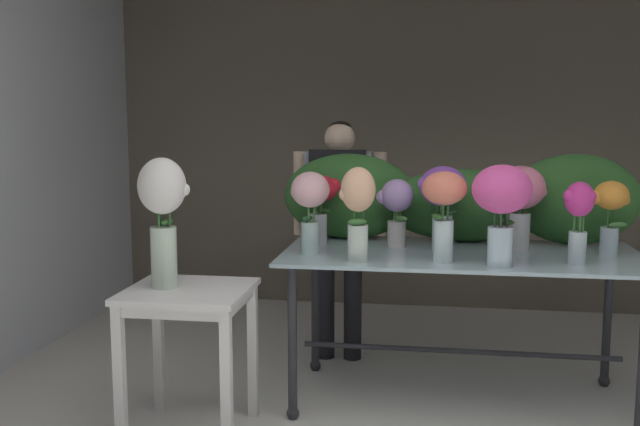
{
  "coord_description": "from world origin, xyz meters",
  "views": [
    {
      "loc": [
        0.11,
        -2.25,
        1.64
      ],
      "look_at": [
        -0.47,
        1.52,
        1.12
      ],
      "focal_mm": 40.84,
      "sensor_mm": 36.0,
      "label": 1
    }
  ],
  "objects_px": {
    "vase_sunset_roses": "(610,208)",
    "vase_rosy_hydrangea": "(521,196)",
    "florist": "(339,213)",
    "vase_peach_stock": "(358,205)",
    "vase_violet_ranunculus": "(442,195)",
    "vase_blush_tulips": "(310,201)",
    "side_table_white": "(189,310)",
    "vase_magenta_lilies": "(579,215)",
    "vase_white_roses_tall": "(163,210)",
    "vase_crimson_freesia": "(318,198)",
    "vase_coral_anemones": "(444,203)",
    "vase_lilac_carnations": "(396,206)",
    "vase_fuchsia_snapdragons": "(501,199)",
    "display_table_glass": "(460,274)"
  },
  "relations": [
    {
      "from": "vase_coral_anemones",
      "to": "vase_sunset_roses",
      "type": "height_order",
      "value": "vase_coral_anemones"
    },
    {
      "from": "vase_coral_anemones",
      "to": "vase_white_roses_tall",
      "type": "bearing_deg",
      "value": -166.11
    },
    {
      "from": "display_table_glass",
      "to": "vase_rosy_hydrangea",
      "type": "distance_m",
      "value": 0.56
    },
    {
      "from": "vase_magenta_lilies",
      "to": "vase_lilac_carnations",
      "type": "height_order",
      "value": "vase_magenta_lilies"
    },
    {
      "from": "display_table_glass",
      "to": "vase_violet_ranunculus",
      "type": "bearing_deg",
      "value": 157.61
    },
    {
      "from": "florist",
      "to": "vase_sunset_roses",
      "type": "relative_size",
      "value": 3.88
    },
    {
      "from": "vase_coral_anemones",
      "to": "vase_blush_tulips",
      "type": "bearing_deg",
      "value": 172.08
    },
    {
      "from": "display_table_glass",
      "to": "vase_rosy_hydrangea",
      "type": "xyz_separation_m",
      "value": [
        0.33,
        0.13,
        0.44
      ]
    },
    {
      "from": "vase_lilac_carnations",
      "to": "vase_fuchsia_snapdragons",
      "type": "xyz_separation_m",
      "value": [
        0.55,
        -0.47,
        0.1
      ]
    },
    {
      "from": "vase_blush_tulips",
      "to": "vase_white_roses_tall",
      "type": "distance_m",
      "value": 0.81
    },
    {
      "from": "florist",
      "to": "vase_violet_ranunculus",
      "type": "bearing_deg",
      "value": -41.94
    },
    {
      "from": "side_table_white",
      "to": "vase_violet_ranunculus",
      "type": "xyz_separation_m",
      "value": [
        1.27,
        0.67,
        0.54
      ]
    },
    {
      "from": "vase_peach_stock",
      "to": "vase_rosy_hydrangea",
      "type": "bearing_deg",
      "value": 28.25
    },
    {
      "from": "vase_sunset_roses",
      "to": "vase_rosy_hydrangea",
      "type": "xyz_separation_m",
      "value": [
        -0.46,
        0.11,
        0.05
      ]
    },
    {
      "from": "side_table_white",
      "to": "vase_blush_tulips",
      "type": "height_order",
      "value": "vase_blush_tulips"
    },
    {
      "from": "vase_magenta_lilies",
      "to": "vase_violet_ranunculus",
      "type": "relative_size",
      "value": 0.89
    },
    {
      "from": "vase_rosy_hydrangea",
      "to": "vase_lilac_carnations",
      "type": "distance_m",
      "value": 0.7
    },
    {
      "from": "vase_crimson_freesia",
      "to": "vase_sunset_roses",
      "type": "bearing_deg",
      "value": -3.57
    },
    {
      "from": "side_table_white",
      "to": "vase_blush_tulips",
      "type": "bearing_deg",
      "value": 39.06
    },
    {
      "from": "side_table_white",
      "to": "vase_blush_tulips",
      "type": "relative_size",
      "value": 1.68
    },
    {
      "from": "florist",
      "to": "vase_fuchsia_snapdragons",
      "type": "xyz_separation_m",
      "value": [
        0.94,
        -0.99,
        0.23
      ]
    },
    {
      "from": "vase_magenta_lilies",
      "to": "vase_blush_tulips",
      "type": "bearing_deg",
      "value": 177.44
    },
    {
      "from": "vase_rosy_hydrangea",
      "to": "vase_blush_tulips",
      "type": "bearing_deg",
      "value": -164.73
    },
    {
      "from": "florist",
      "to": "vase_magenta_lilies",
      "type": "bearing_deg",
      "value": -33.28
    },
    {
      "from": "florist",
      "to": "vase_peach_stock",
      "type": "height_order",
      "value": "florist"
    },
    {
      "from": "vase_magenta_lilies",
      "to": "vase_fuchsia_snapdragons",
      "type": "relative_size",
      "value": 0.83
    },
    {
      "from": "vase_crimson_freesia",
      "to": "side_table_white",
      "type": "bearing_deg",
      "value": -126.16
    },
    {
      "from": "side_table_white",
      "to": "vase_magenta_lilies",
      "type": "relative_size",
      "value": 1.79
    },
    {
      "from": "vase_magenta_lilies",
      "to": "florist",
      "type": "bearing_deg",
      "value": 146.72
    },
    {
      "from": "vase_rosy_hydrangea",
      "to": "florist",
      "type": "bearing_deg",
      "value": 155.31
    },
    {
      "from": "vase_fuchsia_snapdragons",
      "to": "vase_lilac_carnations",
      "type": "bearing_deg",
      "value": 139.02
    },
    {
      "from": "vase_lilac_carnations",
      "to": "vase_peach_stock",
      "type": "height_order",
      "value": "vase_peach_stock"
    },
    {
      "from": "vase_violet_ranunculus",
      "to": "vase_blush_tulips",
      "type": "bearing_deg",
      "value": -162.38
    },
    {
      "from": "vase_lilac_carnations",
      "to": "vase_rosy_hydrangea",
      "type": "bearing_deg",
      "value": 1.08
    },
    {
      "from": "vase_blush_tulips",
      "to": "vase_lilac_carnations",
      "type": "height_order",
      "value": "vase_blush_tulips"
    },
    {
      "from": "vase_magenta_lilies",
      "to": "vase_sunset_roses",
      "type": "xyz_separation_m",
      "value": [
        0.21,
        0.27,
        0.0
      ]
    },
    {
      "from": "florist",
      "to": "vase_white_roses_tall",
      "type": "relative_size",
      "value": 2.42
    },
    {
      "from": "vase_rosy_hydrangea",
      "to": "vase_lilac_carnations",
      "type": "relative_size",
      "value": 1.21
    },
    {
      "from": "vase_coral_anemones",
      "to": "vase_rosy_hydrangea",
      "type": "relative_size",
      "value": 0.99
    },
    {
      "from": "vase_magenta_lilies",
      "to": "vase_sunset_roses",
      "type": "bearing_deg",
      "value": 51.44
    },
    {
      "from": "vase_coral_anemones",
      "to": "vase_crimson_freesia",
      "type": "distance_m",
      "value": 0.83
    },
    {
      "from": "vase_crimson_freesia",
      "to": "vase_peach_stock",
      "type": "distance_m",
      "value": 0.54
    },
    {
      "from": "vase_fuchsia_snapdragons",
      "to": "vase_sunset_roses",
      "type": "bearing_deg",
      "value": 31.53
    },
    {
      "from": "vase_blush_tulips",
      "to": "vase_sunset_roses",
      "type": "height_order",
      "value": "vase_blush_tulips"
    },
    {
      "from": "florist",
      "to": "vase_rosy_hydrangea",
      "type": "relative_size",
      "value": 3.33
    },
    {
      "from": "vase_crimson_freesia",
      "to": "vase_peach_stock",
      "type": "xyz_separation_m",
      "value": [
        0.28,
        -0.46,
        0.02
      ]
    },
    {
      "from": "florist",
      "to": "vase_peach_stock",
      "type": "relative_size",
      "value": 3.21
    },
    {
      "from": "vase_rosy_hydrangea",
      "to": "vase_white_roses_tall",
      "type": "relative_size",
      "value": 0.73
    },
    {
      "from": "vase_blush_tulips",
      "to": "vase_sunset_roses",
      "type": "bearing_deg",
      "value": 7.2
    },
    {
      "from": "vase_blush_tulips",
      "to": "side_table_white",
      "type": "bearing_deg",
      "value": -140.94
    }
  ]
}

